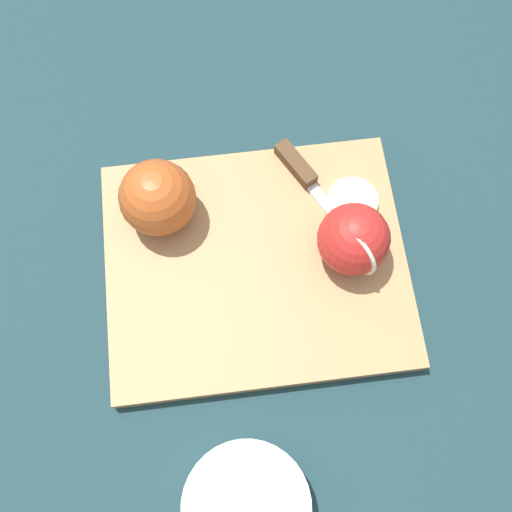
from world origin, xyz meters
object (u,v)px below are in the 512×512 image
apple_half_right (354,243)px  bowl (247,506)px  apple_half_left (158,198)px  knife (300,170)px

apple_half_right → bowl: size_ratio=0.63×
apple_half_left → bowl: bearing=-82.6°
apple_half_left → apple_half_right: 0.22m
apple_half_left → knife: bearing=8.1°
apple_half_right → knife: apple_half_right is taller
apple_half_right → bowl: (-0.15, -0.25, -0.04)m
bowl → apple_half_right: bearing=59.9°
apple_half_right → bowl: bearing=24.5°
apple_half_left → apple_half_right: apple_half_left is taller
apple_half_left → knife: size_ratio=0.66×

